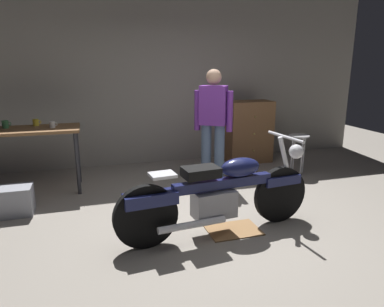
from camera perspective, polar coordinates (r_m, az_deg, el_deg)
The scene contains 12 objects.
ground_plane at distance 4.03m, azimuth 2.82°, elevation -11.41°, with size 12.00×12.00×0.00m, color gray.
back_wall at distance 6.34m, azimuth -5.64°, elevation 12.51°, with size 8.00×0.12×3.10m, color gray.
workbench at distance 5.24m, azimuth -24.70°, elevation 2.47°, with size 1.30×0.64×0.90m.
motorcycle at distance 3.69m, azimuth 4.54°, elevation -6.36°, with size 2.19×0.63×1.00m.
person_standing at distance 5.17m, azimuth 3.43°, elevation 5.17°, with size 0.49×0.39×1.67m.
shop_stool at distance 5.89m, azimuth 16.80°, elevation 1.49°, with size 0.32×0.32×0.64m.
wooden_dresser at distance 6.46m, azimuth 9.10°, elevation 3.50°, with size 0.80×0.47×1.10m.
drip_tray at distance 3.92m, azimuth 6.68°, elevation -12.15°, with size 0.56×0.40×0.01m, color olive.
storage_bin at distance 4.72m, azimuth -26.89°, elevation -6.84°, with size 0.44×0.32×0.34m, color gray.
mug_white_ceramic at distance 5.15m, azimuth -21.58°, elevation 4.36°, with size 0.11×0.07×0.09m.
mug_green_speckled at distance 5.37m, azimuth -27.87°, elevation 4.18°, with size 0.12×0.08×0.11m.
mug_yellow_tall at distance 5.41m, azimuth -23.85°, elevation 4.60°, with size 0.11×0.08×0.09m.
Camera 1 is at (-1.22, -3.41, 1.75)m, focal length 33.07 mm.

